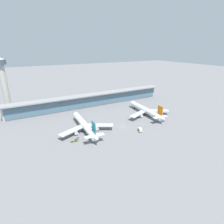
{
  "coord_description": "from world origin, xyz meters",
  "views": [
    {
      "loc": [
        -80.61,
        -123.29,
        68.59
      ],
      "look_at": [
        0.0,
        20.32,
        7.66
      ],
      "focal_mm": 28.56,
      "sensor_mm": 36.0,
      "label": 1
    }
  ],
  "objects_px": {
    "airliner_left_stand": "(85,125)",
    "airliner_centre_stand": "(146,110)",
    "service_truck_under_wing_olive": "(74,141)",
    "safety_cone_alpha": "(99,138)",
    "service_truck_near_nose_yellow": "(140,130)",
    "service_truck_mid_apron_yellow": "(159,110)",
    "control_tower": "(3,80)"
  },
  "relations": [
    {
      "from": "airliner_left_stand",
      "to": "airliner_centre_stand",
      "type": "distance_m",
      "value": 70.21
    },
    {
      "from": "airliner_left_stand",
      "to": "service_truck_under_wing_olive",
      "type": "relative_size",
      "value": 9.12
    },
    {
      "from": "airliner_left_stand",
      "to": "safety_cone_alpha",
      "type": "relative_size",
      "value": 89.36
    },
    {
      "from": "service_truck_near_nose_yellow",
      "to": "safety_cone_alpha",
      "type": "height_order",
      "value": "service_truck_near_nose_yellow"
    },
    {
      "from": "service_truck_near_nose_yellow",
      "to": "service_truck_under_wing_olive",
      "type": "xyz_separation_m",
      "value": [
        -54.77,
        11.1,
        -0.88
      ]
    },
    {
      "from": "service_truck_near_nose_yellow",
      "to": "service_truck_mid_apron_yellow",
      "type": "relative_size",
      "value": 1.11
    },
    {
      "from": "airliner_centre_stand",
      "to": "service_truck_under_wing_olive",
      "type": "relative_size",
      "value": 9.13
    },
    {
      "from": "service_truck_near_nose_yellow",
      "to": "control_tower",
      "type": "bearing_deg",
      "value": 130.45
    },
    {
      "from": "airliner_left_stand",
      "to": "service_truck_mid_apron_yellow",
      "type": "distance_m",
      "value": 92.8
    },
    {
      "from": "service_truck_mid_apron_yellow",
      "to": "safety_cone_alpha",
      "type": "relative_size",
      "value": 9.75
    },
    {
      "from": "service_truck_near_nose_yellow",
      "to": "service_truck_under_wing_olive",
      "type": "bearing_deg",
      "value": 168.54
    },
    {
      "from": "airliner_centre_stand",
      "to": "service_truck_under_wing_olive",
      "type": "xyz_separation_m",
      "value": [
        -84.13,
        -17.27,
        -4.44
      ]
    },
    {
      "from": "safety_cone_alpha",
      "to": "service_truck_mid_apron_yellow",
      "type": "bearing_deg",
      "value": 16.27
    },
    {
      "from": "service_truck_near_nose_yellow",
      "to": "service_truck_under_wing_olive",
      "type": "distance_m",
      "value": 55.89
    },
    {
      "from": "safety_cone_alpha",
      "to": "service_truck_near_nose_yellow",
      "type": "bearing_deg",
      "value": -10.61
    },
    {
      "from": "service_truck_near_nose_yellow",
      "to": "airliner_left_stand",
      "type": "bearing_deg",
      "value": 149.09
    },
    {
      "from": "service_truck_mid_apron_yellow",
      "to": "control_tower",
      "type": "bearing_deg",
      "value": 151.35
    },
    {
      "from": "airliner_centre_stand",
      "to": "safety_cone_alpha",
      "type": "relative_size",
      "value": 89.41
    },
    {
      "from": "airliner_left_stand",
      "to": "safety_cone_alpha",
      "type": "height_order",
      "value": "airliner_left_stand"
    },
    {
      "from": "service_truck_near_nose_yellow",
      "to": "control_tower",
      "type": "xyz_separation_m",
      "value": [
        -96.46,
        113.15,
        32.97
      ]
    },
    {
      "from": "airliner_left_stand",
      "to": "service_truck_mid_apron_yellow",
      "type": "height_order",
      "value": "airliner_left_stand"
    },
    {
      "from": "airliner_centre_stand",
      "to": "safety_cone_alpha",
      "type": "distance_m",
      "value": 68.91
    },
    {
      "from": "airliner_centre_stand",
      "to": "service_truck_near_nose_yellow",
      "type": "xyz_separation_m",
      "value": [
        -29.36,
        -28.37,
        -3.55
      ]
    },
    {
      "from": "airliner_left_stand",
      "to": "control_tower",
      "type": "relative_size",
      "value": 0.99
    },
    {
      "from": "airliner_left_stand",
      "to": "service_truck_under_wing_olive",
      "type": "xyz_separation_m",
      "value": [
        -14.03,
        -13.29,
        -4.44
      ]
    },
    {
      "from": "airliner_left_stand",
      "to": "airliner_centre_stand",
      "type": "bearing_deg",
      "value": 3.25
    },
    {
      "from": "service_truck_under_wing_olive",
      "to": "service_truck_mid_apron_yellow",
      "type": "height_order",
      "value": "same"
    },
    {
      "from": "service_truck_under_wing_olive",
      "to": "service_truck_near_nose_yellow",
      "type": "bearing_deg",
      "value": -11.46
    },
    {
      "from": "airliner_centre_stand",
      "to": "service_truck_under_wing_olive",
      "type": "height_order",
      "value": "airliner_centre_stand"
    },
    {
      "from": "service_truck_mid_apron_yellow",
      "to": "control_tower",
      "type": "height_order",
      "value": "control_tower"
    },
    {
      "from": "service_truck_under_wing_olive",
      "to": "airliner_centre_stand",
      "type": "bearing_deg",
      "value": 11.6
    },
    {
      "from": "service_truck_mid_apron_yellow",
      "to": "safety_cone_alpha",
      "type": "height_order",
      "value": "service_truck_mid_apron_yellow"
    }
  ]
}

